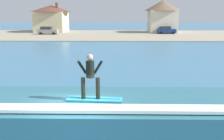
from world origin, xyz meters
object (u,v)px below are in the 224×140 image
at_px(surfer, 90,74).
at_px(car_near_shore, 48,31).
at_px(house_gabled_white, 162,15).
at_px(house_with_chimney, 51,17).
at_px(surfboard, 94,99).
at_px(wave_crest, 111,114).
at_px(car_far_shore, 166,30).

xyz_separation_m(surfer, car_near_shore, (-14.69, 46.59, -1.56)).
relative_size(surfer, car_near_shore, 0.39).
bearing_deg(house_gabled_white, house_with_chimney, 176.72).
height_order(surfer, car_near_shore, surfer).
distance_m(surfboard, house_with_chimney, 56.66).
bearing_deg(surfboard, surfer, -172.78).
relative_size(surfboard, car_near_shore, 0.49).
distance_m(wave_crest, car_far_shore, 49.64).
distance_m(surfer, house_gabled_white, 54.23).
height_order(car_near_shore, house_gabled_white, house_gabled_white).
relative_size(surfer, car_far_shore, 0.42).
xyz_separation_m(house_with_chimney, house_gabled_white, (28.12, -1.61, 0.62)).
xyz_separation_m(wave_crest, house_with_chimney, (-16.47, 53.94, 3.14)).
height_order(surfboard, car_far_shore, car_far_shore).
bearing_deg(surfboard, car_far_shore, 75.45).
xyz_separation_m(wave_crest, surfer, (-0.76, -0.42, 1.82)).
distance_m(surfer, house_with_chimney, 56.60).
relative_size(car_near_shore, house_with_chimney, 0.44).
bearing_deg(car_far_shore, surfboard, -104.55).
xyz_separation_m(surfer, house_with_chimney, (-15.71, 54.36, 1.33)).
height_order(wave_crest, surfboard, surfboard).
bearing_deg(car_near_shore, wave_crest, -71.50).
bearing_deg(car_near_shore, surfer, -72.50).
bearing_deg(car_near_shore, house_gabled_white, 12.82).
height_order(surfboard, surfer, surfer).
bearing_deg(car_near_shore, house_with_chimney, 97.53).
bearing_deg(wave_crest, car_near_shore, 108.50).
height_order(wave_crest, car_near_shore, car_near_shore).
distance_m(car_far_shore, house_with_chimney, 29.19).
distance_m(wave_crest, car_near_shore, 48.68).
distance_m(surfboard, car_near_shore, 48.88).
bearing_deg(car_far_shore, surfer, -104.70).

